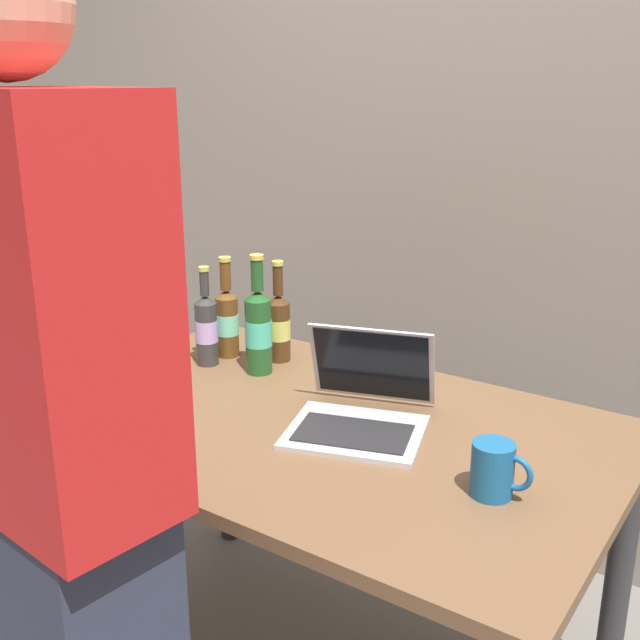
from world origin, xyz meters
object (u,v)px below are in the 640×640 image
(beer_bottle_dark, at_px, (279,325))
(person_figure, at_px, (55,487))
(beer_bottle_green, at_px, (258,328))
(laptop, at_px, (362,406))
(coffee_mug, at_px, (494,470))
(beer_bottle_brown, at_px, (206,328))
(beer_bottle_amber, at_px, (227,319))

(beer_bottle_dark, distance_m, person_figure, 0.99)
(beer_bottle_dark, height_order, beer_bottle_green, beer_bottle_green)
(laptop, bearing_deg, beer_bottle_green, 162.76)
(beer_bottle_green, xyz_separation_m, coffee_mug, (0.78, -0.25, -0.07))
(beer_bottle_dark, bearing_deg, laptop, -29.09)
(beer_bottle_dark, relative_size, coffee_mug, 2.37)
(beer_bottle_brown, xyz_separation_m, beer_bottle_amber, (0.00, 0.08, 0.00))
(beer_bottle_green, relative_size, beer_bottle_amber, 1.12)
(person_figure, height_order, coffee_mug, person_figure)
(laptop, distance_m, beer_bottle_dark, 0.48)
(coffee_mug, bearing_deg, person_figure, -131.51)
(person_figure, xyz_separation_m, coffee_mug, (0.53, 0.59, -0.07))
(beer_bottle_brown, bearing_deg, beer_bottle_dark, 43.41)
(beer_bottle_brown, bearing_deg, beer_bottle_amber, 88.18)
(beer_bottle_green, bearing_deg, beer_bottle_amber, 161.70)
(laptop, height_order, person_figure, person_figure)
(laptop, relative_size, beer_bottle_green, 1.23)
(beer_bottle_dark, bearing_deg, beer_bottle_brown, -136.59)
(beer_bottle_brown, height_order, coffee_mug, beer_bottle_brown)
(beer_bottle_brown, relative_size, person_figure, 0.16)
(laptop, bearing_deg, beer_bottle_dark, 150.91)
(laptop, xyz_separation_m, beer_bottle_dark, (-0.42, 0.23, 0.06))
(beer_bottle_amber, bearing_deg, beer_bottle_brown, -91.82)
(beer_bottle_brown, relative_size, coffee_mug, 2.31)
(person_figure, bearing_deg, beer_bottle_dark, 105.63)
(beer_bottle_green, bearing_deg, beer_bottle_dark, 97.22)
(beer_bottle_dark, height_order, beer_bottle_amber, beer_bottle_amber)
(beer_bottle_brown, distance_m, coffee_mug, 0.97)
(laptop, height_order, beer_bottle_brown, beer_bottle_brown)
(laptop, distance_m, beer_bottle_amber, 0.59)
(beer_bottle_amber, xyz_separation_m, coffee_mug, (0.94, -0.31, -0.06))
(laptop, relative_size, beer_bottle_brown, 1.43)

